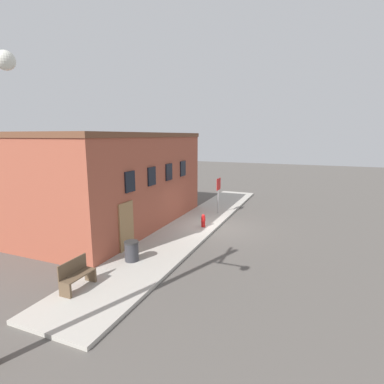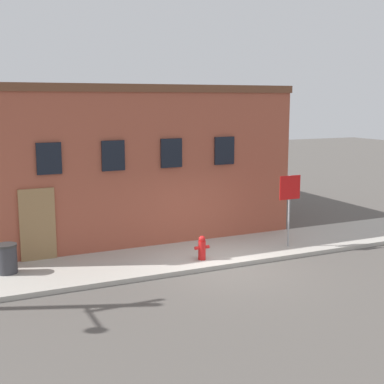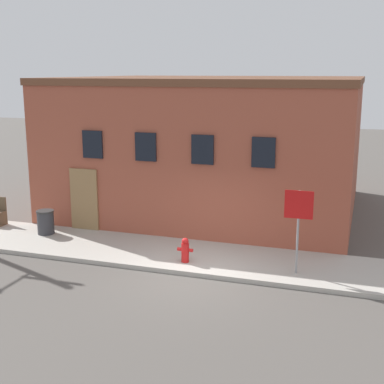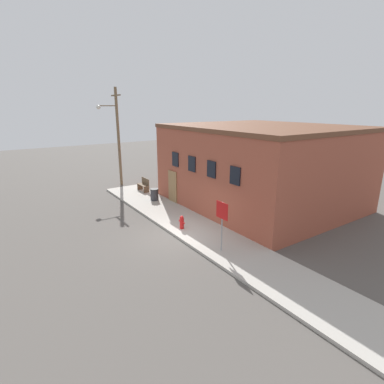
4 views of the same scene
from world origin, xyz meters
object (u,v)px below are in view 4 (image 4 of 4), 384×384
object	(u,v)px
trash_bin	(154,194)
utility_pole	(117,133)
bench	(144,185)
stop_sign	(222,217)
fire_hydrant	(182,222)

from	to	relation	value
trash_bin	utility_pole	world-z (taller)	utility_pole
bench	stop_sign	bearing A→B (deg)	-7.27
trash_bin	utility_pole	bearing A→B (deg)	-177.30
stop_sign	trash_bin	xyz separation A→B (m)	(-8.27, 0.97, -1.19)
stop_sign	fire_hydrant	bearing A→B (deg)	-177.82
bench	trash_bin	distance (m)	2.55
bench	utility_pole	world-z (taller)	utility_pole
trash_bin	utility_pole	size ratio (longest dim) A/B	0.10
bench	fire_hydrant	bearing A→B (deg)	-10.94
fire_hydrant	stop_sign	bearing A→B (deg)	2.18
fire_hydrant	trash_bin	xyz separation A→B (m)	(-5.21, 1.09, 0.05)
trash_bin	fire_hydrant	bearing A→B (deg)	-11.81
fire_hydrant	bench	xyz separation A→B (m)	(-7.73, 1.49, 0.09)
trash_bin	stop_sign	bearing A→B (deg)	-6.70
stop_sign	trash_bin	distance (m)	8.42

